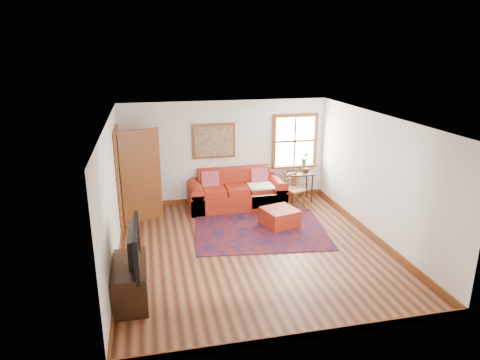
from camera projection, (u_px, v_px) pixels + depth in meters
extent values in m
plane|color=#421E11|center=(253.00, 248.00, 8.22)|extent=(5.50, 5.50, 0.00)
cube|color=silver|center=(226.00, 152.00, 10.40)|extent=(5.00, 0.04, 2.50)
cube|color=silver|center=(308.00, 255.00, 5.28)|extent=(5.00, 0.04, 2.50)
cube|color=silver|center=(112.00, 197.00, 7.33)|extent=(0.04, 5.50, 2.50)
cube|color=silver|center=(377.00, 178.00, 8.36)|extent=(0.04, 5.50, 2.50)
cube|color=white|center=(254.00, 119.00, 7.47)|extent=(5.00, 5.50, 0.04)
cube|color=brown|center=(226.00, 198.00, 10.75)|extent=(5.00, 0.03, 0.12)
cube|color=brown|center=(119.00, 259.00, 7.69)|extent=(0.03, 5.50, 0.12)
cube|color=brown|center=(371.00, 234.00, 8.71)|extent=(0.03, 5.50, 0.12)
cube|color=white|center=(295.00, 141.00, 10.69)|extent=(1.00, 0.02, 1.20)
cube|color=brown|center=(296.00, 115.00, 10.48)|extent=(1.18, 0.06, 0.09)
cube|color=brown|center=(294.00, 166.00, 10.87)|extent=(1.18, 0.06, 0.09)
cube|color=brown|center=(274.00, 142.00, 10.56)|extent=(0.09, 0.06, 1.20)
cube|color=brown|center=(315.00, 140.00, 10.79)|extent=(0.09, 0.06, 1.20)
cube|color=brown|center=(295.00, 141.00, 10.68)|extent=(1.00, 0.04, 0.05)
cube|color=brown|center=(295.00, 166.00, 10.80)|extent=(1.15, 0.20, 0.04)
imported|color=#306C25|center=(305.00, 158.00, 10.77)|extent=(0.18, 0.15, 0.33)
cube|color=black|center=(119.00, 182.00, 8.89)|extent=(0.02, 0.90, 2.05)
cube|color=brown|center=(119.00, 189.00, 8.43)|extent=(0.06, 0.09, 2.05)
cube|color=brown|center=(121.00, 175.00, 9.35)|extent=(0.06, 0.09, 2.05)
cube|color=brown|center=(116.00, 131.00, 8.57)|extent=(0.06, 1.08, 0.09)
cube|color=brown|center=(141.00, 176.00, 9.26)|extent=(0.86, 0.35, 2.05)
cube|color=silver|center=(141.00, 172.00, 9.22)|extent=(0.56, 0.22, 1.33)
cube|color=brown|center=(214.00, 141.00, 10.23)|extent=(1.05, 0.04, 0.85)
cube|color=tan|center=(214.00, 141.00, 10.20)|extent=(0.92, 0.03, 0.72)
cube|color=#5B130D|center=(260.00, 230.00, 9.02)|extent=(2.95, 2.47, 0.02)
cube|color=maroon|center=(237.00, 199.00, 10.28)|extent=(2.29, 0.95, 0.40)
cube|color=maroon|center=(234.00, 177.00, 10.47)|extent=(1.78, 0.26, 0.50)
cube|color=maroon|center=(196.00, 200.00, 10.06)|extent=(0.32, 0.95, 0.50)
cube|color=maroon|center=(276.00, 194.00, 10.47)|extent=(0.32, 0.95, 0.50)
cube|color=#D3551D|center=(210.00, 180.00, 10.18)|extent=(0.42, 0.20, 0.43)
cube|color=#D3551D|center=(259.00, 176.00, 10.43)|extent=(0.42, 0.20, 0.43)
cube|color=silver|center=(261.00, 186.00, 10.12)|extent=(0.58, 0.52, 0.04)
cube|color=maroon|center=(280.00, 217.00, 9.22)|extent=(0.82, 0.82, 0.38)
cube|color=black|center=(300.00, 173.00, 10.57)|extent=(0.61, 0.46, 0.04)
cylinder|color=black|center=(292.00, 190.00, 10.45)|extent=(0.04, 0.04, 0.69)
cylinder|color=black|center=(312.00, 189.00, 10.56)|extent=(0.04, 0.04, 0.69)
cylinder|color=black|center=(288.00, 186.00, 10.80)|extent=(0.04, 0.04, 0.69)
cylinder|color=black|center=(307.00, 184.00, 10.91)|extent=(0.04, 0.04, 0.69)
cube|color=tan|center=(295.00, 190.00, 10.26)|extent=(0.52, 0.51, 0.04)
cylinder|color=brown|center=(294.00, 202.00, 10.11)|extent=(0.04, 0.04, 0.41)
cylinder|color=brown|center=(304.00, 199.00, 10.29)|extent=(0.04, 0.04, 0.41)
cylinder|color=brown|center=(285.00, 189.00, 10.29)|extent=(0.04, 0.04, 0.86)
cylinder|color=brown|center=(295.00, 187.00, 10.48)|extent=(0.04, 0.04, 0.86)
cube|color=brown|center=(291.00, 179.00, 10.31)|extent=(0.32, 0.16, 0.26)
cube|color=black|center=(131.00, 282.00, 6.48)|extent=(0.49, 1.10, 0.60)
imported|color=black|center=(128.00, 247.00, 6.19)|extent=(0.15, 1.16, 0.67)
cylinder|color=silver|center=(133.00, 245.00, 6.80)|extent=(0.12, 0.12, 0.18)
cylinder|color=#FFA53F|center=(133.00, 247.00, 6.81)|extent=(0.07, 0.07, 0.12)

